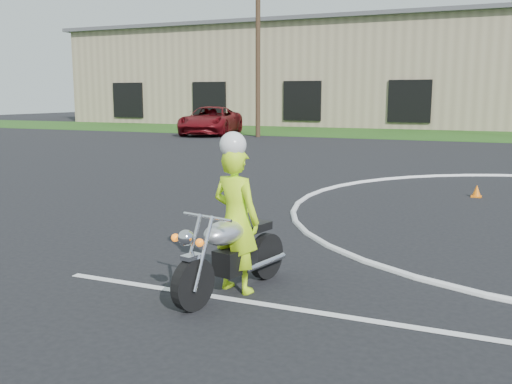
% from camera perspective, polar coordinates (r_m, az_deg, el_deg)
% --- Properties ---
extents(primary_motorcycle, '(0.85, 2.01, 1.07)m').
position_cam_1_polar(primary_motorcycle, '(6.97, -2.54, -6.09)').
color(primary_motorcycle, black).
rests_on(primary_motorcycle, ground).
extents(rider_primary_grp, '(0.74, 0.57, 1.99)m').
position_cam_1_polar(rider_primary_grp, '(6.98, -2.04, -2.36)').
color(rider_primary_grp, '#C2FB1A').
rests_on(rider_primary_grp, ground).
extents(pickup_grp, '(4.16, 6.70, 1.73)m').
position_cam_1_polar(pickup_grp, '(35.66, -4.54, 7.13)').
color(pickup_grp, '#620B11').
rests_on(pickup_grp, ground).
extents(warehouse, '(41.00, 17.00, 8.30)m').
position_cam_1_polar(warehouse, '(52.43, 5.46, 11.51)').
color(warehouse, tan).
rests_on(warehouse, ground).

